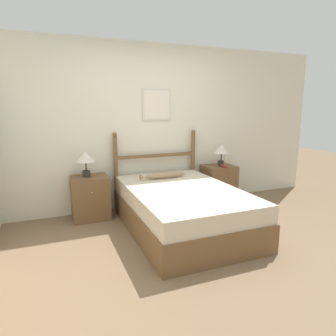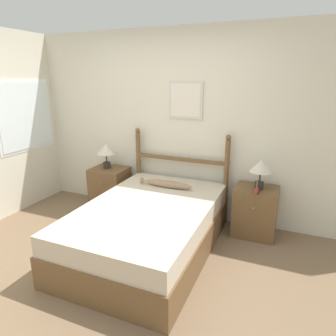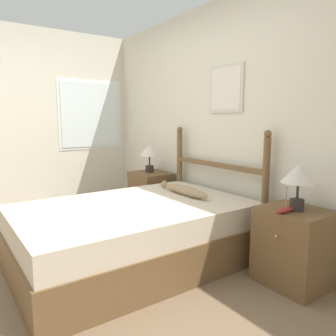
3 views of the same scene
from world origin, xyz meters
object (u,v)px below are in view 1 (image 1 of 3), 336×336
object	(u,v)px
nightstand_right	(219,184)
fish_pillow	(164,175)
nightstand_left	(90,198)
model_boat	(224,166)
table_lamp_left	(86,158)
table_lamp_right	(221,150)
bed	(182,209)

from	to	relation	value
nightstand_right	fish_pillow	world-z (taller)	fish_pillow
nightstand_left	model_boat	xyz separation A→B (m)	(2.15, -0.14, 0.33)
nightstand_left	fish_pillow	world-z (taller)	fish_pillow
table_lamp_left	table_lamp_right	size ratio (longest dim) A/B	1.00
bed	fish_pillow	size ratio (longest dim) A/B	2.94
table_lamp_left	fish_pillow	size ratio (longest dim) A/B	0.51
bed	table_lamp_right	xyz separation A→B (m)	(1.09, 0.83, 0.61)
nightstand_right	table_lamp_left	size ratio (longest dim) A/B	1.71
table_lamp_right	fish_pillow	world-z (taller)	table_lamp_right
nightstand_right	table_lamp_right	bearing A→B (deg)	-41.97
table_lamp_right	table_lamp_left	bearing A→B (deg)	179.38
bed	nightstand_left	world-z (taller)	nightstand_left
bed	model_boat	size ratio (longest dim) A/B	8.33
table_lamp_left	model_boat	distance (m)	2.20
model_boat	fish_pillow	size ratio (longest dim) A/B	0.35
nightstand_right	table_lamp_left	bearing A→B (deg)	179.89
table_lamp_right	model_boat	bearing A→B (deg)	-97.45
bed	table_lamp_left	xyz separation A→B (m)	(-1.10, 0.86, 0.61)
table_lamp_left	model_boat	bearing A→B (deg)	-3.71
bed	nightstand_right	xyz separation A→B (m)	(1.07, 0.85, 0.04)
bed	model_boat	bearing A→B (deg)	33.56
table_lamp_right	fish_pillow	bearing A→B (deg)	-168.41
nightstand_left	table_lamp_left	distance (m)	0.58
table_lamp_left	nightstand_right	bearing A→B (deg)	-0.11
nightstand_left	table_lamp_left	world-z (taller)	table_lamp_left
bed	nightstand_left	size ratio (longest dim) A/B	3.35
bed	nightstand_right	bearing A→B (deg)	38.51
bed	table_lamp_left	size ratio (longest dim) A/B	5.72
bed	fish_pillow	bearing A→B (deg)	92.93
nightstand_right	table_lamp_right	size ratio (longest dim) A/B	1.71
fish_pillow	nightstand_right	bearing A→B (deg)	12.79
nightstand_left	model_boat	world-z (taller)	model_boat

